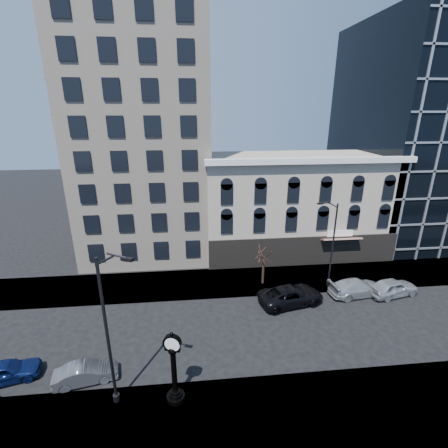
{
  "coord_description": "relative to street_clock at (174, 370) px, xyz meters",
  "views": [
    {
      "loc": [
        -0.67,
        -21.98,
        17.36
      ],
      "look_at": [
        2.0,
        4.0,
        8.0
      ],
      "focal_mm": 26.0,
      "sensor_mm": 36.0,
      "label": 1
    }
  ],
  "objects": [
    {
      "name": "ground",
      "position": [
        2.11,
        6.28,
        -2.4
      ],
      "size": [
        160.0,
        160.0,
        0.0
      ],
      "primitive_type": "plane",
      "color": "black",
      "rests_on": "ground"
    },
    {
      "name": "sidewalk_far",
      "position": [
        2.11,
        14.28,
        -2.34
      ],
      "size": [
        160.0,
        6.0,
        0.12
      ],
      "primitive_type": "cube",
      "color": "gray",
      "rests_on": "ground"
    },
    {
      "name": "sidewalk_near",
      "position": [
        2.11,
        -1.72,
        -2.34
      ],
      "size": [
        160.0,
        6.0,
        0.12
      ],
      "primitive_type": "cube",
      "color": "gray",
      "rests_on": "ground"
    },
    {
      "name": "cream_tower",
      "position": [
        -4.01,
        25.16,
        16.92
      ],
      "size": [
        15.9,
        15.4,
        42.5
      ],
      "color": "beige",
      "rests_on": "ground"
    },
    {
      "name": "victorian_row",
      "position": [
        14.11,
        22.17,
        3.6
      ],
      "size": [
        22.6,
        11.19,
        12.5
      ],
      "color": "#B6A896",
      "rests_on": "ground"
    },
    {
      "name": "glass_office",
      "position": [
        34.11,
        27.18,
        11.6
      ],
      "size": [
        20.0,
        20.15,
        28.0
      ],
      "color": "black",
      "rests_on": "ground"
    },
    {
      "name": "street_clock",
      "position": [
        0.0,
        0.0,
        0.0
      ],
      "size": [
        1.14,
        1.14,
        5.05
      ],
      "rotation": [
        0.0,
        0.0,
        -0.3
      ],
      "color": "black",
      "rests_on": "sidewalk_near"
    },
    {
      "name": "street_lamp_near",
      "position": [
        -2.97,
        -0.02,
        5.6
      ],
      "size": [
        2.55,
        1.3,
        10.44
      ],
      "rotation": [
        0.0,
        0.0,
        -0.4
      ],
      "color": "black",
      "rests_on": "sidewalk_near"
    },
    {
      "name": "street_lamp_far",
      "position": [
        14.45,
        12.3,
        4.72
      ],
      "size": [
        2.38,
        0.68,
        9.27
      ],
      "rotation": [
        0.0,
        0.0,
        3.32
      ],
      "color": "black",
      "rests_on": "sidewalk_far"
    },
    {
      "name": "bare_tree_far",
      "position": [
        8.51,
        13.58,
        1.3
      ],
      "size": [
        2.77,
        2.77,
        4.76
      ],
      "color": "#301F18",
      "rests_on": "sidewalk_far"
    },
    {
      "name": "car_near_a",
      "position": [
        -11.43,
        2.78,
        -1.66
      ],
      "size": [
        4.67,
        2.8,
        1.49
      ],
      "primitive_type": "imported",
      "rotation": [
        0.0,
        0.0,
        1.83
      ],
      "color": "#0C194C",
      "rests_on": "ground"
    },
    {
      "name": "car_near_b",
      "position": [
        -6.03,
        2.16,
        -1.73
      ],
      "size": [
        4.29,
        2.26,
        1.35
      ],
      "primitive_type": "imported",
      "rotation": [
        0.0,
        0.0,
        1.78
      ],
      "color": "#595B60",
      "rests_on": "ground"
    },
    {
      "name": "car_far_a",
      "position": [
        10.34,
        9.78,
        -1.55
      ],
      "size": [
        6.59,
        4.02,
        1.71
      ],
      "primitive_type": "imported",
      "rotation": [
        0.0,
        0.0,
        1.78
      ],
      "color": "black",
      "rests_on": "ground"
    },
    {
      "name": "car_far_b",
      "position": [
        17.22,
        10.55,
        -1.59
      ],
      "size": [
        5.83,
        2.96,
        1.62
      ],
      "primitive_type": "imported",
      "rotation": [
        0.0,
        0.0,
        1.7
      ],
      "color": "#A5A8AD",
      "rests_on": "ground"
    },
    {
      "name": "car_far_c",
      "position": [
        20.68,
        10.15,
        -1.55
      ],
      "size": [
        5.33,
        3.02,
        1.71
      ],
      "primitive_type": "imported",
      "rotation": [
        0.0,
        0.0,
        1.78
      ],
      "color": "#A5A8AD",
      "rests_on": "ground"
    }
  ]
}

